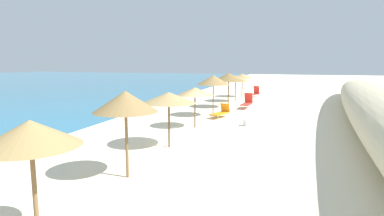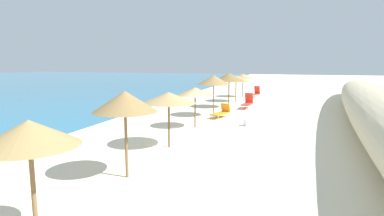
# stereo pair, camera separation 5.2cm
# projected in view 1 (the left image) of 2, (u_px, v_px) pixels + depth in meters

# --- Properties ---
(ground_plane) EXTENTS (160.00, 160.00, 0.00)m
(ground_plane) POSITION_uv_depth(u_px,v_px,m) (211.00, 136.00, 16.25)
(ground_plane) COLOR beige
(beach_umbrella_2) EXTENTS (2.01, 2.01, 2.64)m
(beach_umbrella_2) POSITION_uv_depth(u_px,v_px,m) (30.00, 134.00, 6.34)
(beach_umbrella_2) COLOR brown
(beach_umbrella_2) RESTS_ON ground_plane
(beach_umbrella_3) EXTENTS (2.09, 2.09, 2.87)m
(beach_umbrella_3) POSITION_uv_depth(u_px,v_px,m) (125.00, 102.00, 10.08)
(beach_umbrella_3) COLOR brown
(beach_umbrella_3) RESTS_ON ground_plane
(beach_umbrella_4) EXTENTS (2.38, 2.38, 2.46)m
(beach_umbrella_4) POSITION_uv_depth(u_px,v_px,m) (169.00, 98.00, 13.82)
(beach_umbrella_4) COLOR brown
(beach_umbrella_4) RESTS_ON ground_plane
(beach_umbrella_5) EXTENTS (2.09, 2.09, 2.33)m
(beach_umbrella_5) POSITION_uv_depth(u_px,v_px,m) (195.00, 91.00, 17.96)
(beach_umbrella_5) COLOR brown
(beach_umbrella_5) RESTS_ON ground_plane
(beach_umbrella_6) EXTENTS (2.29, 2.29, 2.86)m
(beach_umbrella_6) POSITION_uv_depth(u_px,v_px,m) (213.00, 80.00, 21.65)
(beach_umbrella_6) COLOR brown
(beach_umbrella_6) RESTS_ON ground_plane
(beach_umbrella_7) EXTENTS (2.52, 2.52, 2.86)m
(beach_umbrella_7) POSITION_uv_depth(u_px,v_px,m) (229.00, 77.00, 25.73)
(beach_umbrella_7) COLOR brown
(beach_umbrella_7) RESTS_ON ground_plane
(beach_umbrella_8) EXTENTS (2.51, 2.51, 2.49)m
(beach_umbrella_8) POSITION_uv_depth(u_px,v_px,m) (236.00, 78.00, 29.76)
(beach_umbrella_8) COLOR brown
(beach_umbrella_8) RESTS_ON ground_plane
(beach_umbrella_9) EXTENTS (2.40, 2.40, 2.49)m
(beach_umbrella_9) POSITION_uv_depth(u_px,v_px,m) (242.00, 76.00, 33.68)
(beach_umbrella_9) COLOR brown
(beach_umbrella_9) RESTS_ON ground_plane
(lounge_chair_0) EXTENTS (1.58, 1.14, 1.18)m
(lounge_chair_0) POSITION_uv_depth(u_px,v_px,m) (255.00, 93.00, 33.77)
(lounge_chair_0) COLOR red
(lounge_chair_0) RESTS_ON ground_plane
(lounge_chair_1) EXTENTS (1.80, 1.17, 0.92)m
(lounge_chair_1) POSITION_uv_depth(u_px,v_px,m) (221.00, 112.00, 21.48)
(lounge_chair_1) COLOR orange
(lounge_chair_1) RESTS_ON ground_plane
(lounge_chair_4) EXTENTS (1.77, 0.81, 1.23)m
(lounge_chair_4) POSITION_uv_depth(u_px,v_px,m) (247.00, 102.00, 25.65)
(lounge_chair_4) COLOR red
(lounge_chair_4) RESTS_ON ground_plane
(cooler_box) EXTENTS (0.61, 0.64, 0.38)m
(cooler_box) POSITION_uv_depth(u_px,v_px,m) (249.00, 123.00, 18.75)
(cooler_box) COLOR white
(cooler_box) RESTS_ON ground_plane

